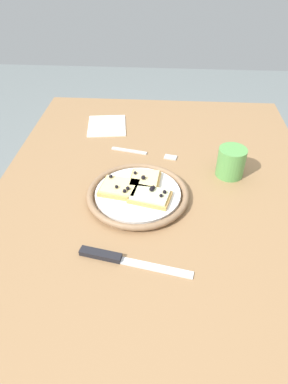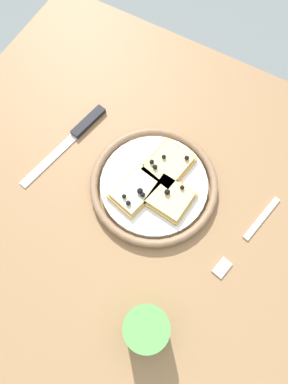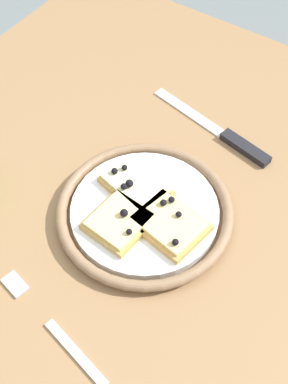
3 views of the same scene
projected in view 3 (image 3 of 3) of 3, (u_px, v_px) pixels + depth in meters
The scene contains 8 objects.
ground_plane at pixel (118, 383), 1.33m from camera, with size 6.00×6.00×0.00m, color slate.
dining_table at pixel (101, 255), 0.81m from camera, with size 1.07×0.85×0.73m.
plate at pixel (145, 211), 0.75m from camera, with size 0.26×0.26×0.02m.
pizza_slice_near at pixel (135, 185), 0.76m from camera, with size 0.09×0.11×0.03m.
pizza_slice_far at pixel (169, 223), 0.72m from camera, with size 0.09×0.11×0.03m.
pizza_slice_side at pixel (119, 222), 0.72m from camera, with size 0.09×0.08×0.03m.
knife at pixel (229, 138), 0.85m from camera, with size 0.06×0.24×0.01m.
fork at pixel (52, 326), 0.66m from camera, with size 0.06×0.20×0.00m.
Camera 3 is at (-0.30, -0.29, 1.36)m, focal length 48.73 mm.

